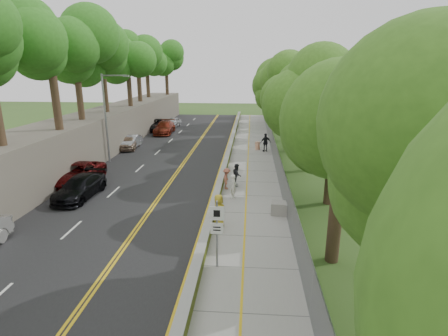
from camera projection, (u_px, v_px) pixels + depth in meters
name	position (u px, v px, depth m)	size (l,w,h in m)	color
ground	(203.00, 235.00, 18.44)	(140.00, 140.00, 0.00)	#33511E
road	(168.00, 160.00, 33.20)	(11.20, 66.00, 0.04)	black
sidewalk	(252.00, 162.00, 32.61)	(4.20, 66.00, 0.05)	gray
jersey_barrier	(227.00, 159.00, 32.70)	(0.42, 66.00, 0.60)	#B4D819
rock_embankment	(83.00, 138.00, 33.25)	(5.00, 66.00, 4.00)	#595147
chainlink_fence	(275.00, 152.00, 32.18)	(0.04, 66.00, 2.00)	slate
trees_embankment	(78.00, 44.00, 30.85)	(6.40, 66.00, 13.00)	#348121
trees_fenceside	(305.00, 86.00, 30.34)	(7.00, 66.00, 14.00)	#467F23
streetlight	(108.00, 112.00, 31.34)	(2.52, 0.22, 8.00)	gray
signpost	(217.00, 227.00, 14.93)	(0.62, 0.09, 3.10)	gray
construction_barrel	(257.00, 146.00, 37.22)	(0.51, 0.51, 0.84)	orange
concrete_block	(281.00, 208.00, 20.88)	(1.12, 0.84, 0.75)	gray
car_2	(78.00, 173.00, 26.47)	(2.47, 5.37, 1.49)	#510B0C
car_3	(80.00, 187.00, 23.51)	(2.00, 4.92, 1.43)	black
car_4	(130.00, 142.00, 37.60)	(1.65, 4.10, 1.40)	tan
car_5	(131.00, 142.00, 37.88)	(1.48, 4.24, 1.40)	#9D9FA4
car_6	(158.00, 125.00, 48.70)	(2.51, 5.45, 1.51)	black
car_7	(165.00, 128.00, 46.21)	(2.25, 5.52, 1.60)	maroon
car_8	(173.00, 122.00, 51.17)	(1.66, 4.13, 1.41)	#B4B4B9
painter_0	(219.00, 211.00, 19.07)	(0.92, 0.60, 1.88)	gold
painter_1	(234.00, 186.00, 23.32)	(0.60, 0.40, 1.66)	white
painter_2	(237.00, 175.00, 25.82)	(0.81, 0.63, 1.66)	#212227
painter_3	(227.00, 179.00, 25.12)	(1.00, 0.57, 1.54)	#A05542
person_far	(266.00, 143.00, 36.22)	(1.13, 0.47, 1.92)	black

